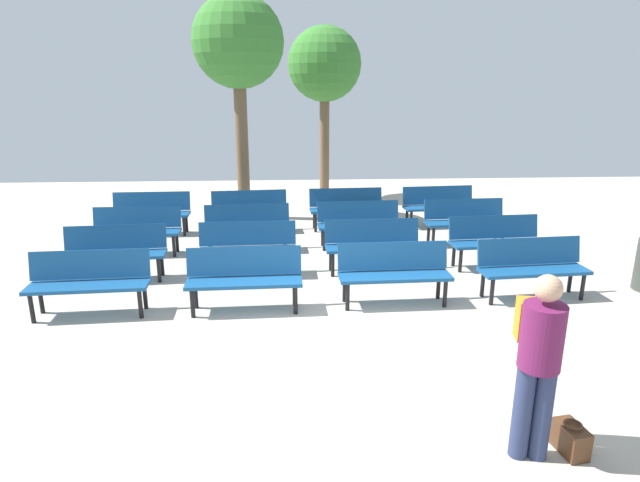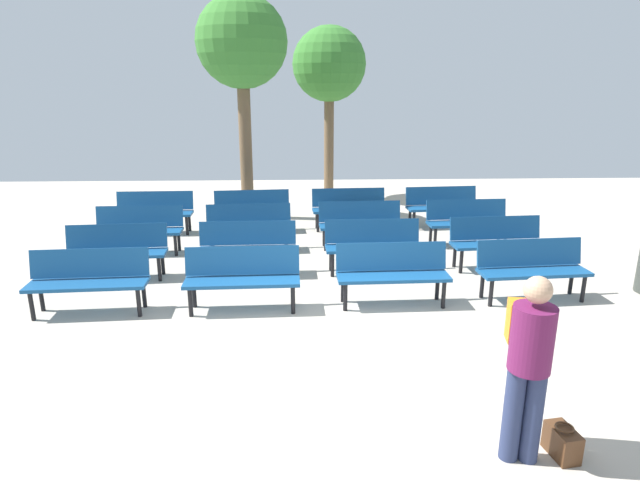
# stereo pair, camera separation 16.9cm
# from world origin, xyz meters

# --- Properties ---
(ground_plane) EXTENTS (24.00, 24.00, 0.00)m
(ground_plane) POSITION_xyz_m (0.00, 0.00, 0.00)
(ground_plane) COLOR #B2A899
(bench_r0_c0) EXTENTS (1.62, 0.57, 0.87)m
(bench_r0_c0) POSITION_xyz_m (-3.25, 1.45, 0.50)
(bench_r0_c0) COLOR navy
(bench_r0_c0) RESTS_ON ground_plane
(bench_r0_c1) EXTENTS (1.61, 0.53, 0.87)m
(bench_r0_c1) POSITION_xyz_m (-1.14, 1.49, 0.50)
(bench_r0_c1) COLOR navy
(bench_r0_c1) RESTS_ON ground_plane
(bench_r0_c2) EXTENTS (1.61, 0.53, 0.87)m
(bench_r0_c2) POSITION_xyz_m (0.99, 1.60, 0.50)
(bench_r0_c2) COLOR navy
(bench_r0_c2) RESTS_ON ground_plane
(bench_r0_c3) EXTENTS (1.63, 0.60, 0.87)m
(bench_r0_c3) POSITION_xyz_m (3.07, 1.71, 0.50)
(bench_r0_c3) COLOR navy
(bench_r0_c3) RESTS_ON ground_plane
(bench_r1_c0) EXTENTS (1.63, 0.60, 0.87)m
(bench_r1_c0) POSITION_xyz_m (-3.32, 2.81, 0.50)
(bench_r1_c0) COLOR navy
(bench_r1_c0) RESTS_ON ground_plane
(bench_r1_c1) EXTENTS (1.61, 0.52, 0.87)m
(bench_r1_c1) POSITION_xyz_m (-1.20, 2.93, 0.50)
(bench_r1_c1) COLOR navy
(bench_r1_c1) RESTS_ON ground_plane
(bench_r1_c2) EXTENTS (1.61, 0.52, 0.87)m
(bench_r1_c2) POSITION_xyz_m (0.89, 2.99, 0.50)
(bench_r1_c2) COLOR navy
(bench_r1_c2) RESTS_ON ground_plane
(bench_r1_c3) EXTENTS (1.63, 0.59, 0.87)m
(bench_r1_c3) POSITION_xyz_m (3.05, 3.11, 0.50)
(bench_r1_c3) COLOR navy
(bench_r1_c3) RESTS_ON ground_plane
(bench_r2_c0) EXTENTS (1.61, 0.52, 0.87)m
(bench_r2_c0) POSITION_xyz_m (-3.34, 4.17, 0.50)
(bench_r2_c0) COLOR navy
(bench_r2_c0) RESTS_ON ground_plane
(bench_r2_c1) EXTENTS (1.63, 0.58, 0.87)m
(bench_r2_c1) POSITION_xyz_m (-1.31, 4.27, 0.50)
(bench_r2_c1) COLOR navy
(bench_r2_c1) RESTS_ON ground_plane
(bench_r2_c2) EXTENTS (1.62, 0.55, 0.87)m
(bench_r2_c2) POSITION_xyz_m (0.84, 4.43, 0.50)
(bench_r2_c2) COLOR navy
(bench_r2_c2) RESTS_ON ground_plane
(bench_r2_c3) EXTENTS (1.62, 0.55, 0.87)m
(bench_r2_c3) POSITION_xyz_m (2.97, 4.52, 0.50)
(bench_r2_c3) COLOR navy
(bench_r2_c3) RESTS_ON ground_plane
(bench_r3_c0) EXTENTS (1.61, 0.52, 0.87)m
(bench_r3_c0) POSITION_xyz_m (-3.42, 5.58, 0.50)
(bench_r3_c0) COLOR navy
(bench_r3_c0) RESTS_ON ground_plane
(bench_r3_c1) EXTENTS (1.63, 0.61, 0.87)m
(bench_r3_c1) POSITION_xyz_m (-1.36, 5.65, 0.50)
(bench_r3_c1) COLOR navy
(bench_r3_c1) RESTS_ON ground_plane
(bench_r3_c2) EXTENTS (1.62, 0.56, 0.87)m
(bench_r3_c2) POSITION_xyz_m (0.74, 5.78, 0.50)
(bench_r3_c2) COLOR navy
(bench_r3_c2) RESTS_ON ground_plane
(bench_r3_c3) EXTENTS (1.63, 0.61, 0.87)m
(bench_r3_c3) POSITION_xyz_m (2.82, 5.90, 0.50)
(bench_r3_c3) COLOR navy
(bench_r3_c3) RESTS_ON ground_plane
(tree_0) EXTENTS (2.02, 2.02, 4.96)m
(tree_0) POSITION_xyz_m (-1.57, 6.91, 3.88)
(tree_0) COLOR brown
(tree_0) RESTS_ON ground_plane
(tree_1) EXTENTS (1.93, 1.93, 4.53)m
(tree_1) POSITION_xyz_m (0.46, 9.08, 3.51)
(tree_1) COLOR brown
(tree_1) RESTS_ON ground_plane
(visitor_with_backpack) EXTENTS (0.40, 0.57, 1.65)m
(visitor_with_backpack) POSITION_xyz_m (1.52, -1.76, 0.94)
(visitor_with_backpack) COLOR navy
(visitor_with_backpack) RESTS_ON ground_plane
(handbag) EXTENTS (0.23, 0.34, 0.29)m
(handbag) POSITION_xyz_m (1.90, -1.77, 0.13)
(handbag) COLOR #4C2D19
(handbag) RESTS_ON ground_plane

